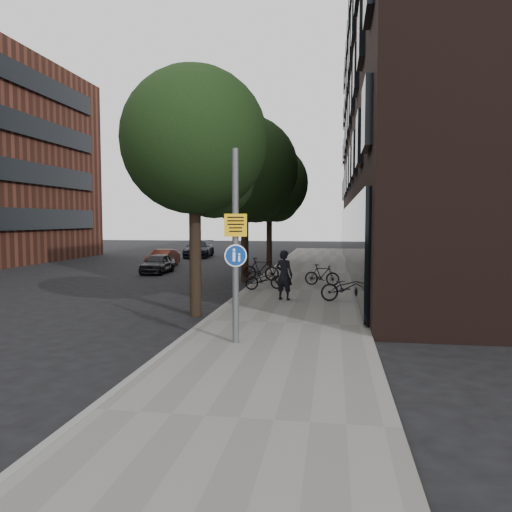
% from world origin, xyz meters
% --- Properties ---
extents(ground, '(120.00, 120.00, 0.00)m').
position_xyz_m(ground, '(0.00, 0.00, 0.00)').
color(ground, black).
rests_on(ground, ground).
extents(sidewalk, '(4.50, 60.00, 0.12)m').
position_xyz_m(sidewalk, '(0.25, 10.00, 0.06)').
color(sidewalk, slate).
rests_on(sidewalk, ground).
extents(curb_edge, '(0.15, 60.00, 0.13)m').
position_xyz_m(curb_edge, '(-2.00, 10.00, 0.07)').
color(curb_edge, slate).
rests_on(curb_edge, ground).
extents(building_right_dark_brick, '(12.00, 40.00, 18.00)m').
position_xyz_m(building_right_dark_brick, '(8.50, 22.00, 9.00)').
color(building_right_dark_brick, black).
rests_on(building_right_dark_brick, ground).
extents(street_tree_near, '(4.40, 4.40, 7.50)m').
position_xyz_m(street_tree_near, '(-2.53, 4.64, 5.11)').
color(street_tree_near, black).
rests_on(street_tree_near, ground).
extents(street_tree_mid, '(5.00, 5.00, 7.80)m').
position_xyz_m(street_tree_mid, '(-2.53, 13.14, 5.11)').
color(street_tree_mid, black).
rests_on(street_tree_mid, ground).
extents(street_tree_far, '(5.00, 5.00, 7.80)m').
position_xyz_m(street_tree_far, '(-2.53, 22.14, 5.11)').
color(street_tree_far, black).
rests_on(street_tree_far, ground).
extents(signpost, '(0.50, 0.15, 4.40)m').
position_xyz_m(signpost, '(-0.65, 0.95, 2.34)').
color(signpost, '#595B5E').
rests_on(signpost, sidewalk).
extents(pedestrian, '(0.75, 0.63, 1.76)m').
position_xyz_m(pedestrian, '(-0.16, 7.26, 1.00)').
color(pedestrian, black).
rests_on(pedestrian, sidewalk).
extents(parked_bike_facade_near, '(1.93, 1.10, 0.96)m').
position_xyz_m(parked_bike_facade_near, '(2.00, 7.39, 0.60)').
color(parked_bike_facade_near, black).
rests_on(parked_bike_facade_near, sidewalk).
extents(parked_bike_facade_far, '(1.56, 0.68, 0.91)m').
position_xyz_m(parked_bike_facade_far, '(1.06, 11.39, 0.57)').
color(parked_bike_facade_far, black).
rests_on(parked_bike_facade_far, sidewalk).
extents(parked_bike_curb_near, '(1.70, 1.17, 0.85)m').
position_xyz_m(parked_bike_curb_near, '(-1.22, 9.79, 0.54)').
color(parked_bike_curb_near, black).
rests_on(parked_bike_curb_near, sidewalk).
extents(parked_bike_curb_far, '(1.81, 0.70, 1.06)m').
position_xyz_m(parked_bike_curb_far, '(-1.80, 12.68, 0.65)').
color(parked_bike_curb_far, black).
rests_on(parked_bike_curb_far, sidewalk).
extents(parked_car_near, '(1.39, 3.25, 1.09)m').
position_xyz_m(parked_car_near, '(-8.05, 16.13, 0.55)').
color(parked_car_near, black).
rests_on(parked_car_near, ground).
extents(parked_car_mid, '(1.26, 3.31, 1.08)m').
position_xyz_m(parked_car_mid, '(-9.06, 19.87, 0.54)').
color(parked_car_mid, '#5D241A').
rests_on(parked_car_mid, ground).
extents(parked_car_far, '(2.21, 4.73, 1.33)m').
position_xyz_m(parked_car_far, '(-8.96, 27.97, 0.67)').
color(parked_car_far, black).
rests_on(parked_car_far, ground).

